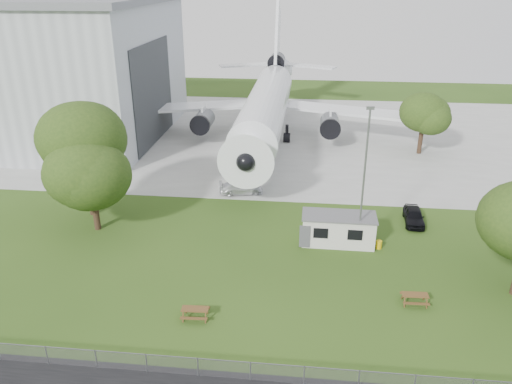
# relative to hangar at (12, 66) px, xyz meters

# --- Properties ---
(ground) EXTENTS (160.00, 160.00, 0.00)m
(ground) POSITION_rel_hangar_xyz_m (37.97, -36.00, -9.41)
(ground) COLOR #3D5C1D
(concrete_apron) EXTENTS (120.00, 46.00, 0.03)m
(concrete_apron) POSITION_rel_hangar_xyz_m (37.97, 2.00, -9.39)
(concrete_apron) COLOR #B7B7B2
(concrete_apron) RESTS_ON ground
(hangar) EXTENTS (43.00, 31.00, 18.55)m
(hangar) POSITION_rel_hangar_xyz_m (0.00, 0.00, 0.00)
(hangar) COLOR #B2B7BC
(hangar) RESTS_ON ground
(airliner) EXTENTS (46.36, 47.73, 17.69)m
(airliner) POSITION_rel_hangar_xyz_m (35.97, -0.14, -4.14)
(airliner) COLOR white
(airliner) RESTS_ON ground
(site_cabin) EXTENTS (6.76, 2.77, 2.62)m
(site_cabin) POSITION_rel_hangar_xyz_m (44.55, -28.95, -8.09)
(site_cabin) COLOR silver
(site_cabin) RESTS_ON ground
(picnic_west) EXTENTS (1.87, 1.58, 0.76)m
(picnic_west) POSITION_rel_hangar_xyz_m (34.65, -40.33, -9.41)
(picnic_west) COLOR brown
(picnic_west) RESTS_ON ground
(picnic_east) EXTENTS (1.84, 1.55, 0.76)m
(picnic_east) POSITION_rel_hangar_xyz_m (49.49, -37.12, -9.41)
(picnic_east) COLOR brown
(picnic_east) RESTS_ON ground
(fence) EXTENTS (58.00, 0.04, 1.30)m
(fence) POSITION_rel_hangar_xyz_m (37.97, -45.50, -9.41)
(fence) COLOR gray
(fence) RESTS_ON ground
(lamp_mast) EXTENTS (0.16, 0.16, 12.00)m
(lamp_mast) POSITION_rel_hangar_xyz_m (46.17, -29.80, -3.41)
(lamp_mast) COLOR slate
(lamp_mast) RESTS_ON ground
(tree_west_big) EXTENTS (7.91, 7.91, 11.45)m
(tree_west_big) POSITION_rel_hangar_xyz_m (21.41, -25.76, -1.93)
(tree_west_big) COLOR #382619
(tree_west_big) RESTS_ON ground
(tree_west_small) EXTENTS (7.60, 7.60, 9.40)m
(tree_west_small) POSITION_rel_hangar_xyz_m (23.09, -28.68, -3.82)
(tree_west_small) COLOR #382619
(tree_west_small) RESTS_ON ground
(tree_far_apron) EXTENTS (6.40, 6.40, 8.01)m
(tree_far_apron) POSITION_rel_hangar_xyz_m (55.97, -4.14, -4.61)
(tree_far_apron) COLOR #382619
(tree_far_apron) RESTS_ON ground
(car_ne_hatch) EXTENTS (1.90, 4.27, 1.43)m
(car_ne_hatch) POSITION_rel_hangar_xyz_m (51.65, -24.46, -8.69)
(car_ne_hatch) COLOR black
(car_ne_hatch) RESTS_ON ground
(car_apron_van) EXTENTS (4.83, 2.76, 1.32)m
(car_apron_van) POSITION_rel_hangar_xyz_m (34.92, -19.41, -8.75)
(car_apron_van) COLOR silver
(car_apron_van) RESTS_ON ground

